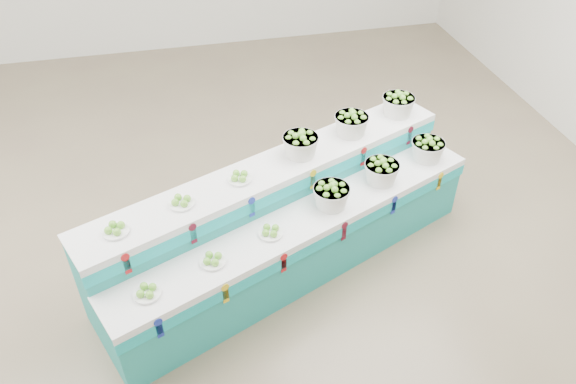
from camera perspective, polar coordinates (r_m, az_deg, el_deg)
The scene contains 14 objects.
ground at distance 5.85m, azimuth -9.48°, elevation -5.75°, with size 10.00×10.00×0.00m, color #705F4D.
display_stand at distance 5.32m, azimuth -0.00°, elevation -3.03°, with size 3.84×0.99×1.02m, color teal, non-canonical shape.
plate_lower_left at distance 4.50m, azimuth -14.22°, elevation -9.74°, with size 0.22×0.22×0.09m, color white.
plate_lower_mid at distance 4.65m, azimuth -7.69°, elevation -6.77°, with size 0.22×0.22×0.09m, color white.
plate_lower_right at distance 4.85m, azimuth -1.78°, elevation -3.96°, with size 0.22×0.22×0.09m, color white.
basket_lower_left at distance 5.12m, azimuth 4.44°, elevation -0.31°, with size 0.34×0.34×0.24m, color silver, non-canonical shape.
basket_lower_mid at distance 5.47m, azimuth 9.52°, elevation 2.13°, with size 0.34×0.34×0.24m, color silver, non-canonical shape.
basket_lower_right at distance 5.88m, azimuth 14.06°, elevation 4.29°, with size 0.34×0.34×0.24m, color silver, non-canonical shape.
plate_upper_left at distance 4.63m, azimuth -17.23°, elevation -3.57°, with size 0.22×0.22×0.09m, color white.
plate_upper_mid at distance 4.77m, azimuth -10.84°, elevation -0.88°, with size 0.22×0.22×0.09m, color white.
plate_upper_right at distance 4.97m, azimuth -4.96°, elevation 1.60°, with size 0.22×0.22×0.09m, color white.
basket_upper_left at distance 5.23m, azimuth 1.28°, elevation 4.90°, with size 0.34×0.34×0.24m, color silver, non-canonical shape.
basket_upper_mid at distance 5.58m, azimuth 6.47°, elevation 6.97°, with size 0.34×0.34×0.24m, color silver, non-canonical shape.
basket_upper_right at distance 5.98m, azimuth 11.16°, elevation 8.79°, with size 0.34×0.34×0.24m, color silver, non-canonical shape.
Camera 1 is at (-0.00, -4.23, 4.05)m, focal length 34.87 mm.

